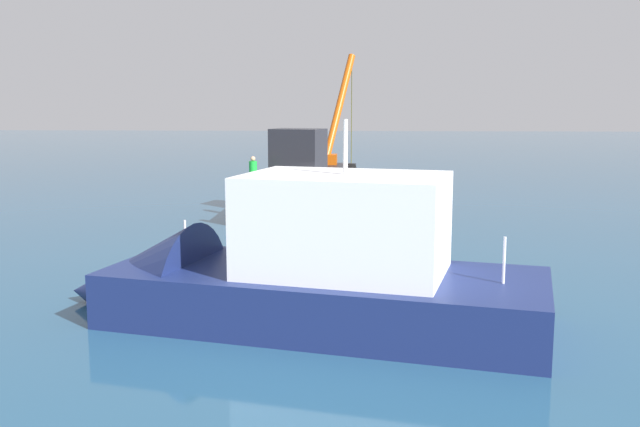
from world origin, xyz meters
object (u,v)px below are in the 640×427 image
crane_truck (309,159)px  salvaged_car (329,218)px  dock_worker (253,176)px  moored_yacht (261,290)px

crane_truck → salvaged_car: bearing=11.4°
dock_worker → moored_yacht: size_ratio=0.14×
dock_worker → salvaged_car: bearing=46.6°
moored_yacht → crane_truck: bearing=-179.6°
crane_truck → dock_worker: (2.60, -2.25, -0.54)m
crane_truck → dock_worker: size_ratio=4.45×
crane_truck → moored_yacht: crane_truck is taller
moored_yacht → dock_worker: bearing=-170.6°
crane_truck → salvaged_car: size_ratio=1.83×
salvaged_car → moored_yacht: size_ratio=0.34×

